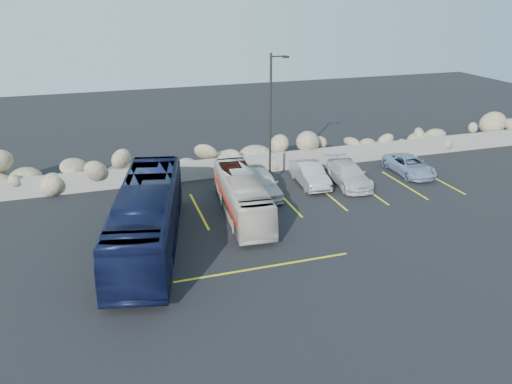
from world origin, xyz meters
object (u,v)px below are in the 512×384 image
object	(u,v)px
lamppost	(271,117)
car_c	(348,174)
car_b	(310,174)
vintage_bus	(242,196)
tour_coach	(147,217)
car_a	(262,183)
car_d	(410,165)

from	to	relation	value
lamppost	car_c	world-z (taller)	lamppost
lamppost	car_b	world-z (taller)	lamppost
car_c	car_b	bearing A→B (deg)	167.29
vintage_bus	tour_coach	size ratio (longest dim) A/B	0.73
car_a	car_b	bearing A→B (deg)	14.56
tour_coach	car_c	xyz separation A→B (m)	(12.76, 4.48, -0.86)
lamppost	vintage_bus	size ratio (longest dim) A/B	1.01
car_b	car_d	distance (m)	7.04
tour_coach	car_b	world-z (taller)	tour_coach
car_b	car_a	bearing A→B (deg)	-164.43
lamppost	car_d	world-z (taller)	lamppost
tour_coach	car_d	world-z (taller)	tour_coach
lamppost	vintage_bus	distance (m)	5.68
lamppost	vintage_bus	xyz separation A→B (m)	(-2.92, -3.69, -3.19)
car_c	car_d	xyz separation A→B (m)	(4.75, 0.48, -0.07)
lamppost	car_c	size ratio (longest dim) A/B	1.76
car_d	car_a	bearing A→B (deg)	-176.40
car_c	lamppost	bearing A→B (deg)	168.57
car_b	car_d	world-z (taller)	car_b
car_a	vintage_bus	bearing A→B (deg)	-126.24
lamppost	car_a	world-z (taller)	lamppost
lamppost	car_d	size ratio (longest dim) A/B	1.90
car_a	car_c	xyz separation A→B (m)	(5.67, 0.01, -0.07)
vintage_bus	car_c	xyz separation A→B (m)	(7.57, 2.37, -0.45)
car_d	car_b	bearing A→B (deg)	179.07
car_c	car_d	size ratio (longest dim) A/B	1.08
car_d	lamppost	bearing A→B (deg)	175.79
tour_coach	car_a	bearing A→B (deg)	44.87
vintage_bus	lamppost	bearing A→B (deg)	56.33
lamppost	car_c	bearing A→B (deg)	-15.87
vintage_bus	car_b	distance (m)	6.12
vintage_bus	car_d	world-z (taller)	vintage_bus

